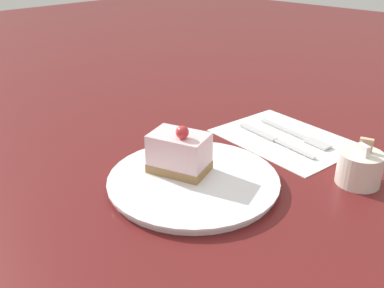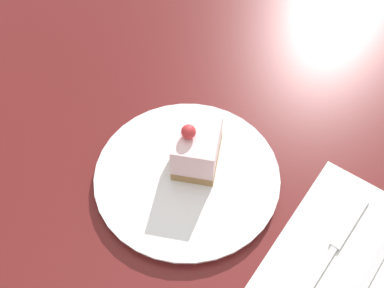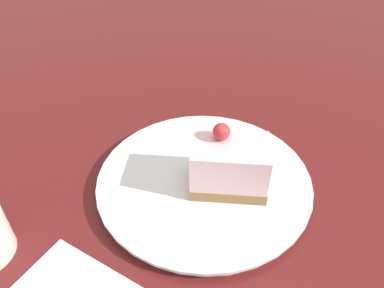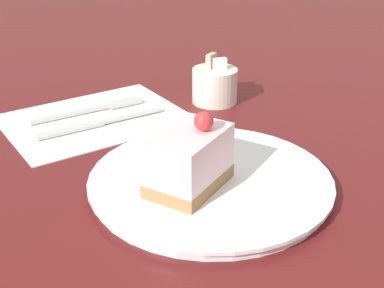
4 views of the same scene
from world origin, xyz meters
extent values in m
plane|color=#5B1919|center=(0.00, 0.00, 0.00)|extent=(4.00, 4.00, 0.00)
cylinder|color=white|center=(0.00, 0.04, 0.01)|extent=(0.26, 0.26, 0.01)
cylinder|color=white|center=(0.00, 0.04, 0.01)|extent=(0.27, 0.27, 0.00)
cube|color=#9E7547|center=(0.00, 0.01, 0.02)|extent=(0.09, 0.11, 0.01)
cube|color=silver|center=(0.00, 0.01, 0.05)|extent=(0.08, 0.10, 0.05)
sphere|color=red|center=(0.01, 0.02, 0.09)|extent=(0.02, 0.02, 0.02)
camera|label=1|loc=(0.41, 0.44, 0.35)|focal=40.00mm
camera|label=2|loc=(-0.17, 0.32, 0.53)|focal=40.00mm
camera|label=3|loc=(-0.31, -0.08, 0.35)|focal=35.00mm
camera|label=4|loc=(0.37, -0.31, 0.30)|focal=50.00mm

